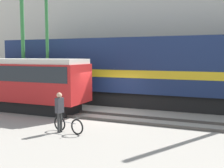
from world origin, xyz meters
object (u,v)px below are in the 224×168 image
utility_pole_center (47,38)px  streetcar (15,81)px  bicycle (68,125)px  person (59,108)px  utility_pole_left (23,42)px  freight_locomotive (146,71)px

utility_pole_center → streetcar: bearing=-111.2°
streetcar → bicycle: 7.03m
streetcar → person: 6.59m
streetcar → utility_pole_left: size_ratio=1.10×
streetcar → utility_pole_left: (-1.22, 2.26, 2.55)m
bicycle → utility_pole_left: (-7.19, 5.64, 4.06)m
person → utility_pole_center: 8.20m
person → streetcar: bearing=148.3°
freight_locomotive → person: size_ratio=11.94×
bicycle → person: (-0.40, -0.06, 0.76)m
utility_pole_left → utility_pole_center: utility_pole_center is taller
bicycle → person: bearing=-171.1°
utility_pole_left → streetcar: bearing=-61.7°
person → utility_pole_left: bearing=140.0°
freight_locomotive → person: freight_locomotive is taller
streetcar → utility_pole_center: utility_pole_center is taller
streetcar → utility_pole_left: bearing=118.3°
freight_locomotive → streetcar: 8.62m
utility_pole_left → utility_pole_center: bearing=0.0°
freight_locomotive → bicycle: (-1.35, -7.90, -2.07)m
bicycle → utility_pole_center: (-5.10, 5.64, 4.32)m
bicycle → person: 0.86m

